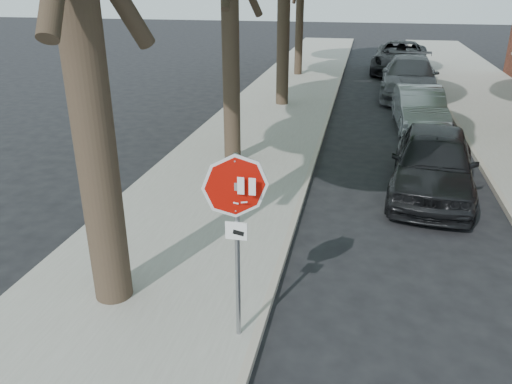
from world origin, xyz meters
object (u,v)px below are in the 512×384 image
stop_sign (236,214)px  car_c (409,77)px  car_b (419,108)px  car_a (433,162)px  car_d (400,58)px

stop_sign → car_c: stop_sign is taller
car_c → stop_sign: bearing=-98.0°
car_b → car_a: bearing=-94.6°
car_a → car_b: (0.19, 5.82, -0.09)m
car_c → car_d: (-0.08, 6.10, 0.00)m
stop_sign → car_b: 12.36m
car_b → car_d: (-0.08, 11.29, 0.15)m
stop_sign → car_b: bearing=74.4°
car_a → stop_sign: bearing=-110.7°
stop_sign → car_d: 23.38m
stop_sign → car_d: size_ratio=0.44×
stop_sign → car_c: (3.30, 17.03, -1.13)m
stop_sign → car_c: bearing=79.0°
car_d → car_c: bearing=-83.9°
car_c → car_d: 6.10m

